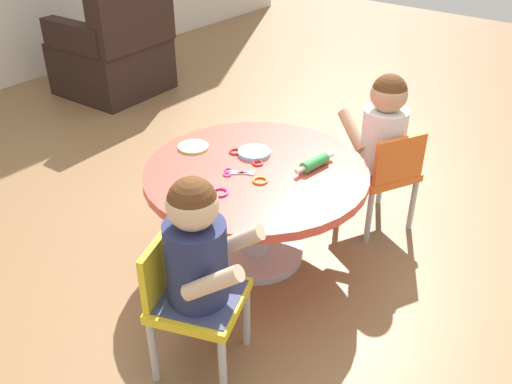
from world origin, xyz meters
The scene contains 15 objects.
ground_plane centered at (0.00, 0.00, 0.00)m, with size 10.00×10.00×0.00m, color olive.
craft_table centered at (0.00, 0.00, 0.37)m, with size 0.97×0.97×0.47m.
child_chair_left centered at (-0.63, -0.21, 0.31)m, with size 0.39×0.39×0.54m.
seated_child_left centered at (-0.62, -0.25, 0.53)m, with size 0.37×0.42×0.51m.
child_chair_right centered at (0.58, -0.33, 0.31)m, with size 0.40×0.40×0.54m.
seated_child_right centered at (0.60, -0.29, 0.53)m, with size 0.39×0.43×0.51m.
armchair_dark centered at (0.97, 2.15, 0.31)m, with size 0.75×0.76×0.85m.
rolling_pin centered at (0.16, -0.19, 0.49)m, with size 0.23×0.07×0.05m.
craft_scissors centered at (-0.09, 0.05, 0.47)m, with size 0.12×0.14×0.01m.
playdough_blob_0 centered at (0.10, 0.09, 0.48)m, with size 0.15×0.15×0.02m, color #8CCCF2.
playdough_blob_1 centered at (-0.02, 0.35, 0.47)m, with size 0.14×0.14×0.01m, color #B2E58C.
cookie_cutter_0 centered at (-0.07, -0.08, 0.47)m, with size 0.06×0.06×0.01m, color orange.
cookie_cutter_1 centered at (-0.25, -0.01, 0.47)m, with size 0.07×0.07×0.01m, color #D83FA5.
cookie_cutter_2 centered at (0.04, 0.02, 0.47)m, with size 0.05×0.05×0.01m, color red.
cookie_cutter_3 centered at (0.06, 0.17, 0.47)m, with size 0.06×0.06×0.01m, color red.
Camera 1 is at (-1.64, -1.30, 1.64)m, focal length 39.11 mm.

